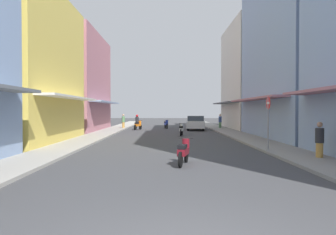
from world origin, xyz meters
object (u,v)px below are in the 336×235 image
(motorbike_blue, at_px, (166,124))
(motorbike_white, at_px, (182,129))
(pedestrian_foreground, at_px, (123,122))
(motorbike_orange, at_px, (138,123))
(pedestrian_midway, at_px, (220,122))
(pedestrian_crossing, at_px, (320,141))
(parked_car, at_px, (196,123))
(street_sign_no_entry, at_px, (268,116))
(motorbike_maroon, at_px, (184,151))

(motorbike_blue, bearing_deg, motorbike_white, -83.35)
(motorbike_blue, xyz_separation_m, pedestrian_foreground, (-4.60, -0.75, 0.30))
(motorbike_orange, bearing_deg, motorbike_blue, 40.42)
(motorbike_white, relative_size, pedestrian_midway, 1.13)
(pedestrian_midway, relative_size, pedestrian_foreground, 1.00)
(pedestrian_crossing, bearing_deg, parked_car, 98.59)
(motorbike_orange, xyz_separation_m, street_sign_no_entry, (7.69, -18.82, 1.01))
(motorbike_maroon, bearing_deg, motorbike_white, 87.66)
(motorbike_white, distance_m, street_sign_no_entry, 11.51)
(motorbike_orange, xyz_separation_m, motorbike_white, (4.13, -7.94, -0.20))
(motorbike_white, bearing_deg, parked_car, 76.59)
(parked_car, height_order, pedestrian_crossing, pedestrian_crossing)
(motorbike_blue, xyz_separation_m, pedestrian_midway, (5.83, -0.68, 0.29))
(motorbike_orange, height_order, pedestrian_crossing, motorbike_orange)
(motorbike_orange, relative_size, street_sign_no_entry, 0.65)
(street_sign_no_entry, bearing_deg, motorbike_orange, 112.21)
(motorbike_white, height_order, pedestrian_midway, pedestrian_midway)
(motorbike_white, height_order, motorbike_blue, same)
(motorbike_blue, relative_size, pedestrian_crossing, 1.16)
(pedestrian_foreground, bearing_deg, motorbike_white, -58.96)
(parked_car, height_order, street_sign_no_entry, street_sign_no_entry)
(motorbike_white, distance_m, parked_car, 7.72)
(parked_car, bearing_deg, motorbike_white, -103.41)
(motorbike_orange, xyz_separation_m, pedestrian_midway, (8.74, 1.80, 0.09))
(motorbike_orange, height_order, motorbike_white, motorbike_orange)
(pedestrian_crossing, bearing_deg, motorbike_orange, 113.15)
(motorbike_maroon, relative_size, motorbike_blue, 0.99)
(motorbike_white, bearing_deg, street_sign_no_entry, -71.87)
(motorbike_orange, bearing_deg, motorbike_maroon, -80.95)
(parked_car, height_order, pedestrian_foreground, pedestrian_foreground)
(motorbike_orange, xyz_separation_m, parked_car, (5.91, -0.44, 0.04))
(motorbike_blue, height_order, pedestrian_crossing, pedestrian_crossing)
(parked_car, bearing_deg, motorbike_blue, 135.83)
(motorbike_maroon, bearing_deg, motorbike_orange, 99.05)
(pedestrian_foreground, distance_m, street_sign_no_entry, 22.60)
(motorbike_maroon, distance_m, pedestrian_crossing, 5.61)
(pedestrian_midway, bearing_deg, parked_car, -141.63)
(pedestrian_crossing, bearing_deg, motorbike_maroon, -169.03)
(motorbike_maroon, height_order, motorbike_blue, same)
(street_sign_no_entry, bearing_deg, parked_car, 95.51)
(motorbike_maroon, bearing_deg, motorbike_blue, 91.46)
(motorbike_orange, xyz_separation_m, motorbike_blue, (2.91, 2.48, -0.20))
(motorbike_maroon, relative_size, parked_car, 0.42)
(motorbike_white, xyz_separation_m, pedestrian_crossing, (4.92, -13.21, 0.26))
(pedestrian_crossing, relative_size, street_sign_no_entry, 0.58)
(motorbike_orange, bearing_deg, pedestrian_midway, 11.64)
(motorbike_maroon, bearing_deg, pedestrian_crossing, 10.97)
(pedestrian_midway, relative_size, street_sign_no_entry, 0.60)
(motorbike_white, bearing_deg, pedestrian_foreground, 121.04)
(motorbike_maroon, height_order, pedestrian_foreground, pedestrian_foreground)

